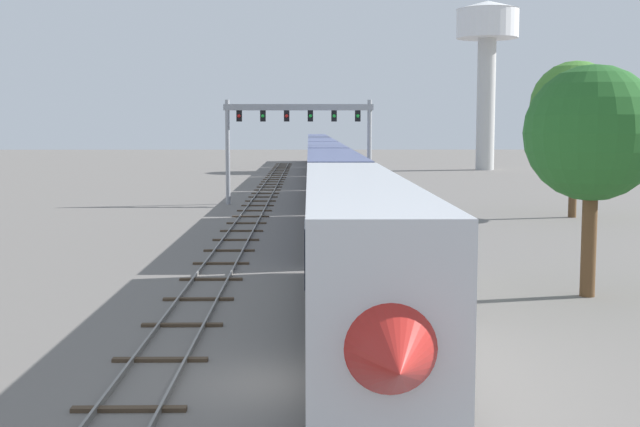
% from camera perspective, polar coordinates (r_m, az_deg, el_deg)
% --- Properties ---
extents(ground_plane, '(400.00, 400.00, 0.00)m').
position_cam_1_polar(ground_plane, '(21.36, -2.29, -11.47)').
color(ground_plane, slate).
extents(track_main, '(2.60, 200.00, 0.16)m').
position_cam_1_polar(track_main, '(80.63, 0.25, 1.51)').
color(track_main, slate).
rests_on(track_main, ground).
extents(track_near, '(2.60, 160.00, 0.16)m').
position_cam_1_polar(track_near, '(60.84, -4.60, 0.02)').
color(track_near, slate).
rests_on(track_near, ground).
extents(passenger_train, '(3.04, 138.19, 4.80)m').
position_cam_1_polar(passenger_train, '(83.42, 0.21, 3.42)').
color(passenger_train, silver).
rests_on(passenger_train, ground).
extents(signal_gantry, '(12.10, 0.49, 8.45)m').
position_cam_1_polar(signal_gantry, '(68.12, -1.47, 5.86)').
color(signal_gantry, '#999BA0').
rests_on(signal_gantry, ground).
extents(water_tower, '(8.88, 8.88, 23.87)m').
position_cam_1_polar(water_tower, '(123.50, 11.30, 11.49)').
color(water_tower, beige).
rests_on(water_tower, ground).
extents(trackside_tree_left, '(5.04, 5.04, 8.65)m').
position_cam_1_polar(trackside_tree_left, '(32.66, 18.03, 5.15)').
color(trackside_tree_left, brown).
rests_on(trackside_tree_left, ground).
extents(trackside_tree_mid, '(6.18, 6.18, 10.82)m').
position_cam_1_polar(trackside_tree_mid, '(60.83, 16.97, 6.97)').
color(trackside_tree_mid, brown).
rests_on(trackside_tree_mid, ground).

